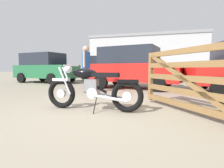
% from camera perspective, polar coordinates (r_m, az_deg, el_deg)
% --- Properties ---
extents(ground_plane, '(80.00, 80.00, 0.00)m').
position_cam_1_polar(ground_plane, '(3.53, -5.20, -9.06)').
color(ground_plane, gray).
extents(vintage_motorcycle, '(2.08, 0.62, 0.94)m').
position_cam_1_polar(vintage_motorcycle, '(3.66, -6.50, -1.39)').
color(vintage_motorcycle, black).
rests_on(vintage_motorcycle, ground_plane).
extents(timber_gate, '(1.69, 2.07, 1.60)m').
position_cam_1_polar(timber_gate, '(3.47, 25.41, 2.00)').
color(timber_gate, brown).
rests_on(timber_gate, ground_plane).
extents(bystander, '(0.30, 0.46, 1.66)m').
position_cam_1_polar(bystander, '(6.43, -8.33, 6.39)').
color(bystander, black).
rests_on(bystander, ground_plane).
extents(pale_sedan_back, '(4.09, 2.24, 1.78)m').
position_cam_1_polar(pale_sedan_back, '(7.85, 6.59, 5.40)').
color(pale_sedan_back, black).
rests_on(pale_sedan_back, ground_plane).
extents(white_estate_far, '(4.92, 2.53, 1.74)m').
position_cam_1_polar(white_estate_far, '(12.90, -0.25, 5.36)').
color(white_estate_far, black).
rests_on(white_estate_far, ground_plane).
extents(dark_sedan_left, '(4.07, 2.17, 1.78)m').
position_cam_1_polar(dark_sedan_left, '(11.64, -20.66, 4.97)').
color(dark_sedan_left, black).
rests_on(dark_sedan_left, ground_plane).
extents(blue_hatchback_right, '(4.46, 2.53, 1.67)m').
position_cam_1_polar(blue_hatchback_right, '(20.74, 6.60, 4.89)').
color(blue_hatchback_right, black).
rests_on(blue_hatchback_right, ground_plane).
extents(industrial_building, '(22.82, 10.56, 7.48)m').
position_cam_1_polar(industrial_building, '(38.55, 11.17, 9.19)').
color(industrial_building, '#B2B2B7').
rests_on(industrial_building, ground_plane).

